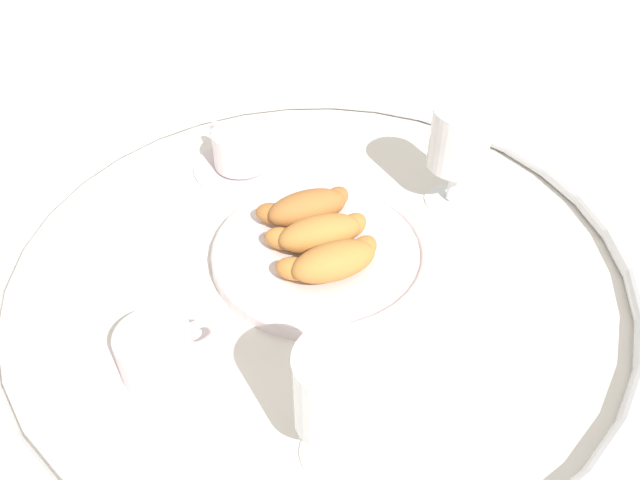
% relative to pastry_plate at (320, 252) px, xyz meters
% --- Properties ---
extents(ground_plane, '(2.20, 2.20, 0.00)m').
position_rel_pastry_plate_xyz_m(ground_plane, '(-0.01, -0.01, -0.01)').
color(ground_plane, silver).
extents(table_chrome_rim, '(0.76, 0.76, 0.02)m').
position_rel_pastry_plate_xyz_m(table_chrome_rim, '(-0.01, -0.01, 0.00)').
color(table_chrome_rim, silver).
rests_on(table_chrome_rim, ground_plane).
extents(pastry_plate, '(0.26, 0.26, 0.02)m').
position_rel_pastry_plate_xyz_m(pastry_plate, '(0.00, 0.00, 0.00)').
color(pastry_plate, silver).
rests_on(pastry_plate, ground_plane).
extents(croissant_large, '(0.13, 0.09, 0.04)m').
position_rel_pastry_plate_xyz_m(croissant_large, '(-0.02, -0.04, 0.03)').
color(croissant_large, '#BC7A38').
rests_on(croissant_large, pastry_plate).
extents(croissant_small, '(0.13, 0.10, 0.04)m').
position_rel_pastry_plate_xyz_m(croissant_small, '(0.00, 0.00, 0.03)').
color(croissant_small, '#BC7A38').
rests_on(croissant_small, pastry_plate).
extents(croissant_extra, '(0.13, 0.09, 0.04)m').
position_rel_pastry_plate_xyz_m(croissant_extra, '(0.02, 0.05, 0.03)').
color(croissant_extra, '#AD6B33').
rests_on(croissant_extra, pastry_plate).
extents(coffee_cup_near, '(0.14, 0.14, 0.06)m').
position_rel_pastry_plate_xyz_m(coffee_cup_near, '(0.04, 0.21, 0.02)').
color(coffee_cup_near, silver).
rests_on(coffee_cup_near, ground_plane).
extents(coffee_cup_far, '(0.14, 0.14, 0.06)m').
position_rel_pastry_plate_xyz_m(coffee_cup_far, '(-0.23, -0.02, 0.02)').
color(coffee_cup_far, silver).
rests_on(coffee_cup_far, ground_plane).
extents(juice_glass_left, '(0.08, 0.08, 0.14)m').
position_rel_pastry_plate_xyz_m(juice_glass_left, '(-0.16, -0.21, 0.08)').
color(juice_glass_left, white).
rests_on(juice_glass_left, ground_plane).
extents(juice_glass_right, '(0.08, 0.08, 0.14)m').
position_rel_pastry_plate_xyz_m(juice_glass_right, '(0.21, -0.03, 0.08)').
color(juice_glass_right, white).
rests_on(juice_glass_right, ground_plane).
extents(folded_napkin, '(0.14, 0.14, 0.01)m').
position_rel_pastry_plate_xyz_m(folded_napkin, '(-0.19, 0.20, -0.01)').
color(folded_napkin, silver).
rests_on(folded_napkin, ground_plane).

